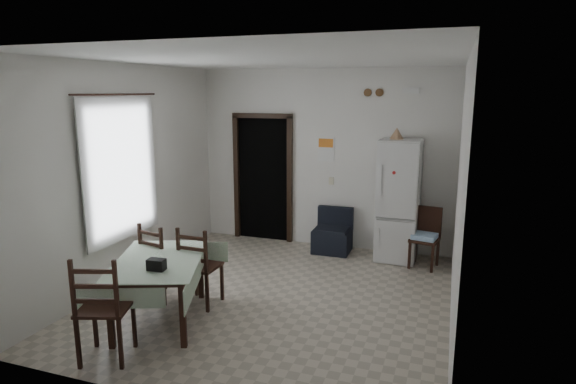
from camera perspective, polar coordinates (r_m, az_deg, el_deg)
The scene contains 25 objects.
ground at distance 6.21m, azimuth -1.54°, elevation -12.27°, with size 4.50×4.50×0.00m, color #A99D8A.
ceiling at distance 5.68m, azimuth -1.71°, elevation 15.49°, with size 4.20×4.50×0.02m, color white, non-canonical shape.
wall_back at distance 7.89m, azimuth 4.16°, elevation 3.89°, with size 4.20×0.02×2.90m, color silver, non-canonical shape.
wall_front at distance 3.81m, azimuth -13.68°, elevation -5.09°, with size 4.20×0.02×2.90m, color silver, non-canonical shape.
wall_left at distance 6.79m, azimuth -18.44°, elevation 2.02°, with size 0.02×4.50×2.90m, color silver, non-canonical shape.
wall_right at distance 5.42m, azimuth 19.66°, elevation -0.45°, with size 0.02×4.50×2.90m, color silver, non-canonical shape.
doorway at distance 8.47m, azimuth -2.40°, elevation 1.79°, with size 1.06×0.52×2.22m.
window_recess at distance 6.66m, azimuth -19.88°, elevation 2.60°, with size 0.10×1.20×1.60m, color silver.
curtain at distance 6.59m, azimuth -19.13°, elevation 2.56°, with size 0.02×1.45×1.85m, color silver.
curtain_rod at distance 6.51m, azimuth -19.63°, elevation 10.84°, with size 0.02×0.02×1.60m, color black.
calendar at distance 7.85m, azimuth 4.51°, elevation 5.09°, with size 0.28×0.02×0.40m, color white.
calendar_image at distance 7.83m, azimuth 4.51°, elevation 5.81°, with size 0.24×0.01×0.14m, color orange.
light_switch at distance 7.90m, azimuth 5.15°, elevation 1.31°, with size 0.08×0.02×0.12m, color beige.
vent_left at distance 7.65m, azimuth 9.43°, elevation 11.56°, with size 0.12×0.12×0.03m, color brown.
vent_right at distance 7.62m, azimuth 10.79°, elevation 11.51°, with size 0.12×0.12×0.03m, color brown.
emergency_light at distance 7.54m, azimuth 14.37°, elevation 11.58°, with size 0.25×0.07×0.09m, color white.
fridge at distance 7.45m, azimuth 12.98°, elevation -0.98°, with size 0.60×0.60×1.85m, color silver, non-canonical shape.
tan_cone at distance 7.31m, azimuth 12.77°, elevation 6.80°, with size 0.21×0.21×0.17m, color tan.
navy_seat at distance 7.76m, azimuth 5.27°, elevation -4.60°, with size 0.58×0.56×0.70m, color black, non-canonical shape.
corner_chair at distance 7.31m, azimuth 15.88°, elevation -5.30°, with size 0.38×0.38×0.88m, color black, non-canonical shape.
dining_table at distance 5.67m, azimuth -14.90°, elevation -11.18°, with size 0.91×1.38×0.72m, color #AAC1A5, non-canonical shape.
black_bag at distance 5.22m, azimuth -15.33°, elevation -8.30°, with size 0.18×0.11×0.12m, color black.
dining_chair_far_left at distance 6.21m, azimuth -14.61°, elevation -7.82°, with size 0.42×0.42×0.98m, color black, non-canonical shape.
dining_chair_far_right at distance 5.93m, azimuth -10.31°, elevation -8.51°, with size 0.42×0.42×0.99m, color black, non-canonical shape.
dining_chair_near_head at distance 5.02m, azimuth -20.89°, elevation -12.52°, with size 0.46×0.46×1.07m, color black, non-canonical shape.
Camera 1 is at (2.00, -5.30, 2.54)m, focal length 30.00 mm.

